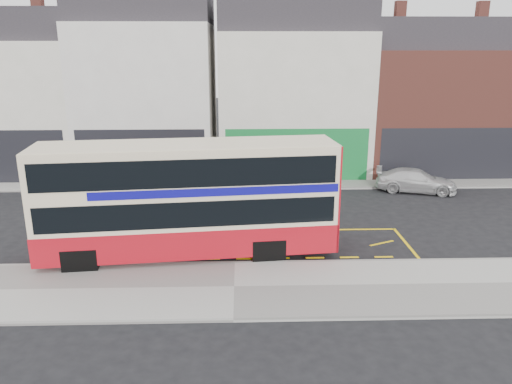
{
  "coord_description": "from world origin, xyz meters",
  "views": [
    {
      "loc": [
        0.28,
        -17.23,
        7.82
      ],
      "look_at": [
        0.85,
        2.0,
        2.12
      ],
      "focal_mm": 35.0,
      "sensor_mm": 36.0,
      "label": 1
    }
  ],
  "objects_px": {
    "car_grey": "(176,184)",
    "car_white": "(416,181)",
    "street_tree_right": "(359,112)",
    "car_silver": "(119,180)",
    "bus_stop_post": "(97,222)",
    "double_decker_bus": "(189,198)"
  },
  "relations": [
    {
      "from": "double_decker_bus",
      "to": "car_silver",
      "type": "height_order",
      "value": "double_decker_bus"
    },
    {
      "from": "street_tree_right",
      "to": "car_silver",
      "type": "bearing_deg",
      "value": -166.91
    },
    {
      "from": "car_silver",
      "to": "car_white",
      "type": "distance_m",
      "value": 16.27
    },
    {
      "from": "car_grey",
      "to": "street_tree_right",
      "type": "height_order",
      "value": "street_tree_right"
    },
    {
      "from": "car_white",
      "to": "car_grey",
      "type": "bearing_deg",
      "value": 108.4
    },
    {
      "from": "double_decker_bus",
      "to": "car_silver",
      "type": "relative_size",
      "value": 2.62
    },
    {
      "from": "double_decker_bus",
      "to": "car_silver",
      "type": "bearing_deg",
      "value": 112.95
    },
    {
      "from": "car_silver",
      "to": "car_white",
      "type": "bearing_deg",
      "value": -75.33
    },
    {
      "from": "double_decker_bus",
      "to": "car_grey",
      "type": "xyz_separation_m",
      "value": [
        -1.55,
        7.75,
        -1.57
      ]
    },
    {
      "from": "double_decker_bus",
      "to": "car_grey",
      "type": "relative_size",
      "value": 2.49
    },
    {
      "from": "car_grey",
      "to": "car_white",
      "type": "bearing_deg",
      "value": -73.53
    },
    {
      "from": "double_decker_bus",
      "to": "car_grey",
      "type": "distance_m",
      "value": 8.06
    },
    {
      "from": "bus_stop_post",
      "to": "street_tree_right",
      "type": "bearing_deg",
      "value": 45.19
    },
    {
      "from": "car_silver",
      "to": "car_grey",
      "type": "distance_m",
      "value": 3.26
    },
    {
      "from": "car_white",
      "to": "street_tree_right",
      "type": "bearing_deg",
      "value": 53.37
    },
    {
      "from": "bus_stop_post",
      "to": "car_grey",
      "type": "height_order",
      "value": "bus_stop_post"
    },
    {
      "from": "double_decker_bus",
      "to": "street_tree_right",
      "type": "xyz_separation_m",
      "value": [
        8.97,
        11.74,
        1.65
      ]
    },
    {
      "from": "car_silver",
      "to": "car_white",
      "type": "height_order",
      "value": "car_silver"
    },
    {
      "from": "bus_stop_post",
      "to": "street_tree_right",
      "type": "xyz_separation_m",
      "value": [
        12.15,
        12.74,
        2.17
      ]
    },
    {
      "from": "car_grey",
      "to": "car_silver",
      "type": "bearing_deg",
      "value": 89.33
    },
    {
      "from": "street_tree_right",
      "to": "bus_stop_post",
      "type": "bearing_deg",
      "value": -133.65
    },
    {
      "from": "car_grey",
      "to": "double_decker_bus",
      "type": "bearing_deg",
      "value": -155.01
    }
  ]
}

